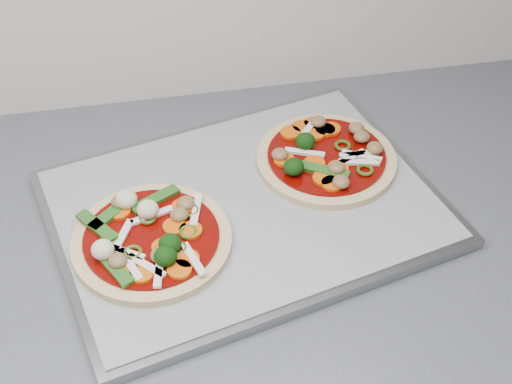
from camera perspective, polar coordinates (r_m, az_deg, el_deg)
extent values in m
cube|color=#57585F|center=(0.85, 15.16, -3.23)|extent=(3.60, 0.60, 0.04)
cube|color=gray|center=(0.81, -0.87, -1.34)|extent=(0.49, 0.41, 0.01)
cube|color=#95949A|center=(0.81, -0.88, -0.94)|extent=(0.47, 0.38, 0.00)
cylinder|color=beige|center=(0.77, -8.33, -3.90)|extent=(0.23, 0.23, 0.01)
cylinder|color=#660900|center=(0.76, -8.38, -3.58)|extent=(0.19, 0.19, 0.00)
cube|color=white|center=(0.73, -10.06, -5.71)|extent=(0.02, 0.05, 0.00)
ellipsoid|color=beige|center=(0.79, -10.33, -0.59)|extent=(0.03, 0.03, 0.02)
ellipsoid|color=#0C340A|center=(0.73, -7.26, -5.12)|extent=(0.03, 0.03, 0.02)
cube|color=white|center=(0.73, -8.78, -5.84)|extent=(0.04, 0.04, 0.00)
cylinder|color=#EA6200|center=(0.75, -7.41, -4.41)|extent=(0.04, 0.04, 0.00)
torus|color=#354C13|center=(0.74, -9.82, -4.78)|extent=(0.02, 0.02, 0.00)
cylinder|color=#EA6200|center=(0.79, -10.88, -1.54)|extent=(0.03, 0.03, 0.00)
torus|color=#354C13|center=(0.78, -8.68, -2.06)|extent=(0.03, 0.03, 0.00)
cylinder|color=#EA6200|center=(0.76, -5.25, -3.09)|extent=(0.03, 0.03, 0.00)
cube|color=white|center=(0.78, -4.80, -1.43)|extent=(0.02, 0.05, 0.00)
ellipsoid|color=#0C340A|center=(0.74, -6.89, -4.12)|extent=(0.03, 0.03, 0.02)
ellipsoid|color=brown|center=(0.77, -6.17, -1.81)|extent=(0.03, 0.03, 0.01)
cube|color=#29651B|center=(0.73, -11.30, -5.90)|extent=(0.04, 0.06, 0.00)
torus|color=#354C13|center=(0.76, -5.43, -3.21)|extent=(0.03, 0.03, 0.00)
torus|color=#354C13|center=(0.78, -5.26, -1.49)|extent=(0.03, 0.03, 0.00)
cube|color=white|center=(0.75, -10.54, -4.71)|extent=(0.04, 0.03, 0.00)
cylinder|color=#EA6200|center=(0.76, -6.55, -2.76)|extent=(0.03, 0.03, 0.00)
ellipsoid|color=brown|center=(0.73, -7.70, -5.04)|extent=(0.02, 0.02, 0.01)
cube|color=white|center=(0.73, -7.75, -6.11)|extent=(0.02, 0.05, 0.00)
cylinder|color=#EA6200|center=(0.72, -6.15, -6.20)|extent=(0.03, 0.03, 0.00)
torus|color=#354C13|center=(0.76, -11.58, -3.66)|extent=(0.03, 0.03, 0.00)
torus|color=#354C13|center=(0.74, -6.25, -4.49)|extent=(0.03, 0.03, 0.00)
ellipsoid|color=brown|center=(0.79, -10.84, -0.75)|extent=(0.03, 0.03, 0.01)
cube|color=#29651B|center=(0.79, -11.51, -1.71)|extent=(0.05, 0.05, 0.00)
cylinder|color=#EA6200|center=(0.73, -5.50, -5.37)|extent=(0.03, 0.03, 0.00)
cube|color=#29651B|center=(0.80, -8.08, -0.59)|extent=(0.06, 0.04, 0.00)
cube|color=#29651B|center=(0.78, -12.61, -2.69)|extent=(0.05, 0.06, 0.00)
cylinder|color=#EA6200|center=(0.72, -9.13, -6.47)|extent=(0.03, 0.03, 0.00)
cylinder|color=#EA6200|center=(0.78, -5.88, -1.20)|extent=(0.04, 0.04, 0.00)
cube|color=white|center=(0.78, -8.34, -1.88)|extent=(0.05, 0.02, 0.00)
ellipsoid|color=brown|center=(0.78, -5.65, -0.90)|extent=(0.03, 0.03, 0.01)
cylinder|color=#EA6200|center=(0.73, -10.39, -6.11)|extent=(0.04, 0.04, 0.00)
ellipsoid|color=brown|center=(0.73, -11.00, -5.42)|extent=(0.03, 0.03, 0.01)
cube|color=white|center=(0.73, -5.03, -5.38)|extent=(0.02, 0.05, 0.00)
ellipsoid|color=beige|center=(0.74, -12.16, -4.53)|extent=(0.03, 0.03, 0.02)
ellipsoid|color=beige|center=(0.78, -8.65, -1.40)|extent=(0.03, 0.03, 0.02)
cube|color=white|center=(0.76, -10.63, -3.48)|extent=(0.03, 0.05, 0.00)
cylinder|color=beige|center=(0.86, 5.64, 2.62)|extent=(0.17, 0.17, 0.01)
cylinder|color=#660900|center=(0.86, 5.67, 2.93)|extent=(0.14, 0.14, 0.00)
cube|color=white|center=(0.85, 3.91, 3.17)|extent=(0.05, 0.03, 0.00)
cube|color=white|center=(0.85, 8.45, 2.86)|extent=(0.05, 0.03, 0.00)
ellipsoid|color=brown|center=(0.86, 9.49, 3.50)|extent=(0.03, 0.03, 0.01)
cylinder|color=#EA6200|center=(0.83, 6.57, 1.91)|extent=(0.03, 0.03, 0.00)
cube|color=white|center=(0.85, 7.47, 2.65)|extent=(0.05, 0.03, 0.00)
cube|color=white|center=(0.86, 8.27, 3.03)|extent=(0.05, 0.01, 0.00)
torus|color=#354C13|center=(0.83, 8.71, 1.75)|extent=(0.03, 0.03, 0.00)
cylinder|color=#EA6200|center=(0.90, 4.65, 5.48)|extent=(0.04, 0.04, 0.00)
cylinder|color=#EA6200|center=(0.89, 6.00, 5.04)|extent=(0.03, 0.03, 0.00)
torus|color=#354C13|center=(0.87, 6.96, 3.71)|extent=(0.02, 0.02, 0.00)
cube|color=#29651B|center=(0.83, 5.51, 1.71)|extent=(0.06, 0.04, 0.00)
ellipsoid|color=#0C340A|center=(0.86, 3.96, 4.09)|extent=(0.03, 0.03, 0.02)
ellipsoid|color=brown|center=(0.88, 8.46, 4.40)|extent=(0.03, 0.03, 0.01)
cylinder|color=#EA6200|center=(0.84, 2.25, 2.61)|extent=(0.03, 0.03, 0.00)
cylinder|color=#EA6200|center=(0.88, 2.77, 4.76)|extent=(0.03, 0.03, 0.00)
ellipsoid|color=#0C340A|center=(0.82, 3.04, 2.03)|extent=(0.03, 0.03, 0.02)
cylinder|color=#EA6200|center=(0.88, 4.77, 4.68)|extent=(0.03, 0.03, 0.00)
cylinder|color=#EA6200|center=(0.89, 3.73, 5.22)|extent=(0.03, 0.03, 0.00)
cube|color=white|center=(0.89, 4.26, 5.11)|extent=(0.04, 0.04, 0.00)
cylinder|color=#EA6200|center=(0.81, 6.11, 0.67)|extent=(0.03, 0.03, 0.00)
cube|color=white|center=(0.84, 8.23, 2.36)|extent=(0.05, 0.02, 0.00)
cylinder|color=#EA6200|center=(0.82, 5.41, 1.09)|extent=(0.03, 0.03, 0.00)
cylinder|color=#EA6200|center=(0.84, 4.70, 2.29)|extent=(0.03, 0.03, 0.00)
cylinder|color=#EA6200|center=(0.89, 5.55, 4.96)|extent=(0.03, 0.03, 0.00)
ellipsoid|color=brown|center=(0.84, 1.93, 3.03)|extent=(0.03, 0.03, 0.01)
ellipsoid|color=brown|center=(0.89, 5.00, 5.63)|extent=(0.03, 0.03, 0.01)
ellipsoid|color=brown|center=(0.83, 6.47, 1.94)|extent=(0.03, 0.03, 0.01)
ellipsoid|color=brown|center=(0.89, 8.04, 5.07)|extent=(0.02, 0.02, 0.01)
ellipsoid|color=brown|center=(0.81, 6.83, 0.81)|extent=(0.03, 0.03, 0.01)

